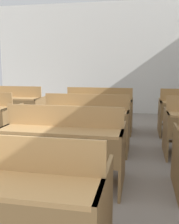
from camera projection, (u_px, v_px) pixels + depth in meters
wall_back at (109, 59)px, 7.37m from camera, size 6.58×0.06×3.06m
bench_front_center at (6, 200)px, 1.71m from camera, size 1.32×0.75×0.90m
bench_second_center at (64, 144)px, 2.92m from camera, size 1.32×0.75×0.90m
bench_third_center at (87, 122)px, 4.09m from camera, size 1.32×0.75×0.90m
bench_back_left at (13, 106)px, 5.67m from camera, size 1.32×0.75×0.90m
bench_back_center at (99, 109)px, 5.29m from camera, size 1.32×0.75×0.90m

